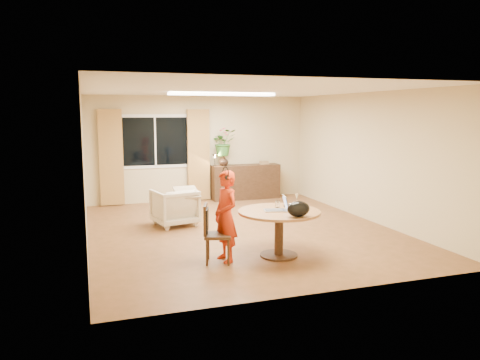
# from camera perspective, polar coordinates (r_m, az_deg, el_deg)

# --- Properties ---
(floor) EXTENTS (6.50, 6.50, 0.00)m
(floor) POSITION_cam_1_polar(r_m,az_deg,el_deg) (8.86, 0.10, -6.11)
(floor) COLOR brown
(floor) RESTS_ON ground
(ceiling) EXTENTS (6.50, 6.50, 0.00)m
(ceiling) POSITION_cam_1_polar(r_m,az_deg,el_deg) (8.59, 0.11, 10.94)
(ceiling) COLOR white
(ceiling) RESTS_ON wall_back
(wall_back) EXTENTS (5.50, 0.00, 5.50)m
(wall_back) POSITION_cam_1_polar(r_m,az_deg,el_deg) (11.74, -4.95, 3.85)
(wall_back) COLOR #C9B382
(wall_back) RESTS_ON floor
(wall_left) EXTENTS (0.00, 6.50, 6.50)m
(wall_left) POSITION_cam_1_polar(r_m,az_deg,el_deg) (8.19, -18.47, 1.53)
(wall_left) COLOR #C9B382
(wall_left) RESTS_ON floor
(wall_right) EXTENTS (0.00, 6.50, 6.50)m
(wall_right) POSITION_cam_1_polar(r_m,az_deg,el_deg) (9.85, 15.47, 2.73)
(wall_right) COLOR #C9B382
(wall_right) RESTS_ON floor
(window) EXTENTS (1.70, 0.03, 1.30)m
(window) POSITION_cam_1_polar(r_m,az_deg,el_deg) (11.51, -10.29, 4.65)
(window) COLOR white
(window) RESTS_ON wall_back
(curtain_left) EXTENTS (0.55, 0.08, 2.25)m
(curtain_left) POSITION_cam_1_polar(r_m,az_deg,el_deg) (11.36, -15.44, 2.65)
(curtain_left) COLOR olive
(curtain_left) RESTS_ON wall_back
(curtain_right) EXTENTS (0.55, 0.08, 2.25)m
(curtain_right) POSITION_cam_1_polar(r_m,az_deg,el_deg) (11.65, -5.07, 3.05)
(curtain_right) COLOR olive
(curtain_right) RESTS_ON wall_back
(ceiling_panel) EXTENTS (2.20, 0.35, 0.05)m
(ceiling_panel) POSITION_cam_1_polar(r_m,az_deg,el_deg) (9.73, -2.17, 10.42)
(ceiling_panel) COLOR white
(ceiling_panel) RESTS_ON ceiling
(dining_table) EXTENTS (1.26, 1.26, 0.71)m
(dining_table) POSITION_cam_1_polar(r_m,az_deg,el_deg) (7.19, 4.79, -4.93)
(dining_table) COLOR brown
(dining_table) RESTS_ON floor
(dining_chair) EXTENTS (0.52, 0.49, 0.87)m
(dining_chair) POSITION_cam_1_polar(r_m,az_deg,el_deg) (6.90, -2.69, -6.55)
(dining_chair) COLOR black
(dining_chair) RESTS_ON floor
(child) EXTENTS (0.55, 0.42, 1.36)m
(child) POSITION_cam_1_polar(r_m,az_deg,el_deg) (6.93, -1.74, -4.43)
(child) COLOR red
(child) RESTS_ON floor
(laptop) EXTENTS (0.41, 0.31, 0.24)m
(laptop) POSITION_cam_1_polar(r_m,az_deg,el_deg) (7.11, 4.32, -2.82)
(laptop) COLOR #B7B7BC
(laptop) RESTS_ON dining_table
(tumbler) EXTENTS (0.09, 0.09, 0.10)m
(tumbler) POSITION_cam_1_polar(r_m,az_deg,el_deg) (7.40, 4.60, -2.93)
(tumbler) COLOR white
(tumbler) RESTS_ON dining_table
(wine_glass) EXTENTS (0.09, 0.09, 0.21)m
(wine_glass) POSITION_cam_1_polar(r_m,az_deg,el_deg) (7.50, 6.94, -2.41)
(wine_glass) COLOR white
(wine_glass) RESTS_ON dining_table
(pot_lid) EXTENTS (0.26, 0.26, 0.04)m
(pot_lid) POSITION_cam_1_polar(r_m,az_deg,el_deg) (7.49, 6.15, -3.08)
(pot_lid) COLOR white
(pot_lid) RESTS_ON dining_table
(handbag) EXTENTS (0.39, 0.30, 0.23)m
(handbag) POSITION_cam_1_polar(r_m,az_deg,el_deg) (6.74, 7.14, -3.52)
(handbag) COLOR black
(handbag) RESTS_ON dining_table
(armchair) EXTENTS (0.92, 0.94, 0.72)m
(armchair) POSITION_cam_1_polar(r_m,az_deg,el_deg) (9.25, -7.98, -3.28)
(armchair) COLOR beige
(armchair) RESTS_ON floor
(throw) EXTENTS (0.47, 0.56, 0.03)m
(throw) POSITION_cam_1_polar(r_m,az_deg,el_deg) (9.15, -6.53, -0.99)
(throw) COLOR beige
(throw) RESTS_ON armchair
(sideboard) EXTENTS (1.75, 0.43, 0.87)m
(sideboard) POSITION_cam_1_polar(r_m,az_deg,el_deg) (11.93, 0.69, -0.22)
(sideboard) COLOR black
(sideboard) RESTS_ON floor
(vase) EXTENTS (0.30, 0.30, 0.25)m
(vase) POSITION_cam_1_polar(r_m,az_deg,el_deg) (11.68, -2.00, 2.37)
(vase) COLOR black
(vase) RESTS_ON sideboard
(bouquet) EXTENTS (0.68, 0.61, 0.66)m
(bouquet) POSITION_cam_1_polar(r_m,az_deg,el_deg) (11.64, -2.03, 4.59)
(bouquet) COLOR #256124
(bouquet) RESTS_ON vase
(book_stack) EXTENTS (0.22, 0.17, 0.09)m
(book_stack) POSITION_cam_1_polar(r_m,az_deg,el_deg) (12.04, 2.95, 2.15)
(book_stack) COLOR brown
(book_stack) RESTS_ON sideboard
(desk_lamp) EXTENTS (0.15, 0.15, 0.32)m
(desk_lamp) POSITION_cam_1_polar(r_m,az_deg,el_deg) (11.57, -3.09, 2.47)
(desk_lamp) COLOR black
(desk_lamp) RESTS_ON sideboard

